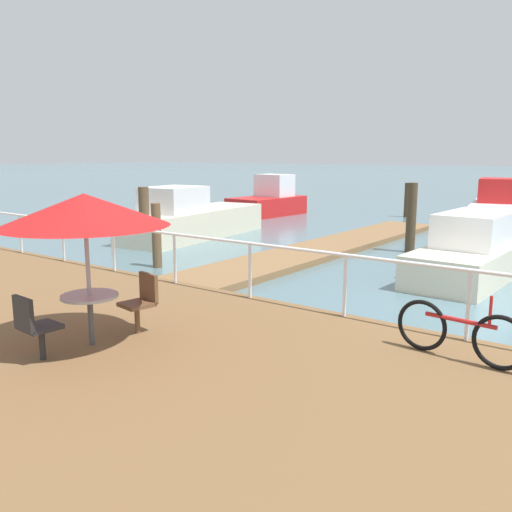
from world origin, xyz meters
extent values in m
cube|color=olive|center=(4.02, 6.30, 0.09)|extent=(15.03, 2.00, 0.18)
cylinder|color=white|center=(-3.15, -0.23, 0.93)|extent=(0.06, 0.06, 1.05)
cylinder|color=white|center=(-3.15, 1.78, 0.93)|extent=(0.06, 0.06, 1.05)
cylinder|color=white|center=(-3.15, 3.78, 0.93)|extent=(0.06, 0.06, 1.05)
cylinder|color=white|center=(-3.15, 5.79, 0.93)|extent=(0.06, 0.06, 1.05)
cylinder|color=white|center=(-3.15, 7.79, 0.93)|extent=(0.06, 0.06, 1.05)
cylinder|color=white|center=(-3.15, 9.79, 0.93)|extent=(0.06, 0.06, 1.05)
cylinder|color=white|center=(-3.15, 11.80, 0.93)|extent=(0.06, 0.06, 1.05)
cylinder|color=white|center=(-3.15, 8.79, 1.45)|extent=(0.06, 26.05, 0.06)
cylinder|color=brown|center=(0.76, 11.14, 1.03)|extent=(0.34, 0.34, 2.06)
cylinder|color=#473826|center=(5.55, 4.00, 1.11)|extent=(0.31, 0.31, 2.22)
cylinder|color=brown|center=(-0.95, 8.72, 0.89)|extent=(0.26, 0.26, 1.78)
cylinder|color=#473826|center=(15.04, 7.86, 0.85)|extent=(0.30, 0.30, 1.71)
cube|color=red|center=(11.53, 13.97, 0.47)|extent=(4.24, 2.39, 0.94)
cube|color=white|center=(12.15, 13.93, 1.51)|extent=(1.43, 1.79, 1.14)
cube|color=white|center=(12.45, 2.91, 0.57)|extent=(6.10, 3.24, 1.14)
cube|color=red|center=(13.02, 3.02, 1.63)|extent=(2.24, 2.09, 0.98)
cube|color=beige|center=(3.79, 11.79, 0.52)|extent=(6.86, 2.90, 1.05)
cube|color=white|center=(2.61, 11.64, 1.51)|extent=(2.32, 1.93, 0.91)
cube|color=beige|center=(3.39, 1.36, 0.41)|extent=(5.97, 2.01, 0.83)
cube|color=white|center=(3.07, 1.37, 1.24)|extent=(2.57, 1.54, 0.83)
torus|color=black|center=(-3.94, 0.17, 0.76)|extent=(0.13, 0.72, 0.72)
torus|color=black|center=(-4.04, -0.88, 0.76)|extent=(0.13, 0.72, 0.72)
cylinder|color=red|center=(-3.99, -0.36, 0.94)|extent=(0.15, 0.95, 0.06)
cylinder|color=red|center=(-4.03, -0.73, 1.14)|extent=(0.04, 0.04, 0.40)
cylinder|color=#ADADB2|center=(-6.56, 4.02, 1.12)|extent=(0.80, 0.80, 0.04)
cylinder|color=#4C4C51|center=(-6.56, 4.02, 0.76)|extent=(0.08, 0.08, 0.72)
cylinder|color=#B2B2B7|center=(-6.56, 4.02, 1.45)|extent=(0.06, 0.06, 2.09)
cone|color=red|center=(-6.56, 4.02, 2.34)|extent=(2.33, 2.33, 0.45)
cube|color=brown|center=(-5.82, 3.90, 0.85)|extent=(0.51, 0.51, 0.06)
cube|color=brown|center=(-5.61, 3.86, 1.08)|extent=(0.13, 0.44, 0.45)
cylinder|color=brown|center=(-5.82, 3.90, 0.62)|extent=(0.08, 0.08, 0.45)
cube|color=#262628|center=(-7.31, 4.06, 0.85)|extent=(0.46, 0.46, 0.06)
cube|color=#262628|center=(-7.53, 4.08, 1.08)|extent=(0.08, 0.44, 0.45)
cylinder|color=#262628|center=(-7.31, 4.06, 0.62)|extent=(0.08, 0.08, 0.45)
camera|label=1|loc=(-11.06, -2.30, 3.09)|focal=37.91mm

